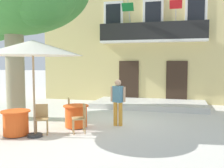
% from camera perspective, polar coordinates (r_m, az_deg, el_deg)
% --- Properties ---
extents(ground_plane, '(120.00, 120.00, 0.00)m').
position_cam_1_polar(ground_plane, '(9.78, 0.66, -8.27)').
color(ground_plane, silver).
extents(building_facade, '(13.00, 5.09, 7.50)m').
position_cam_1_polar(building_facade, '(16.37, 9.71, 10.06)').
color(building_facade, '#DBC67F').
rests_on(building_facade, ground).
extents(entrance_step_platform, '(5.53, 2.66, 0.25)m').
position_cam_1_polar(entrance_step_platform, '(13.16, 8.18, -4.41)').
color(entrance_step_platform, silver).
rests_on(entrance_step_platform, ground).
extents(cafe_table_near_tree, '(0.86, 0.86, 0.76)m').
position_cam_1_polar(cafe_table_near_tree, '(8.39, -20.42, -8.00)').
color(cafe_table_near_tree, '#EA561E').
rests_on(cafe_table_near_tree, ground).
extents(cafe_chair_near_tree_1, '(0.53, 0.53, 0.91)m').
position_cam_1_polar(cafe_chair_near_tree_1, '(8.35, -15.24, -6.97)').
color(cafe_chair_near_tree_1, tan).
rests_on(cafe_chair_near_tree_1, ground).
extents(cafe_table_middle, '(0.86, 0.86, 0.76)m').
position_cam_1_polar(cafe_table_middle, '(8.92, -7.93, -7.00)').
color(cafe_table_middle, '#EA561E').
rests_on(cafe_table_middle, ground).
extents(cafe_chair_middle_0, '(0.54, 0.54, 0.91)m').
position_cam_1_polar(cafe_chair_middle_0, '(8.17, -6.82, -7.09)').
color(cafe_chair_middle_0, tan).
rests_on(cafe_chair_middle_0, ground).
extents(cafe_chair_middle_1, '(0.54, 0.54, 0.91)m').
position_cam_1_polar(cafe_chair_middle_1, '(9.62, -8.87, -5.33)').
color(cafe_chair_middle_1, tan).
rests_on(cafe_chair_middle_1, ground).
extents(cafe_umbrella, '(2.90, 2.90, 2.85)m').
position_cam_1_polar(cafe_umbrella, '(7.89, -17.04, 7.53)').
color(cafe_umbrella, '#997A56').
rests_on(cafe_umbrella, ground).
extents(pedestrian_near_entrance, '(0.53, 0.34, 1.62)m').
position_cam_1_polar(pedestrian_near_entrance, '(9.00, 1.33, -3.49)').
color(pedestrian_near_entrance, gold).
rests_on(pedestrian_near_entrance, ground).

